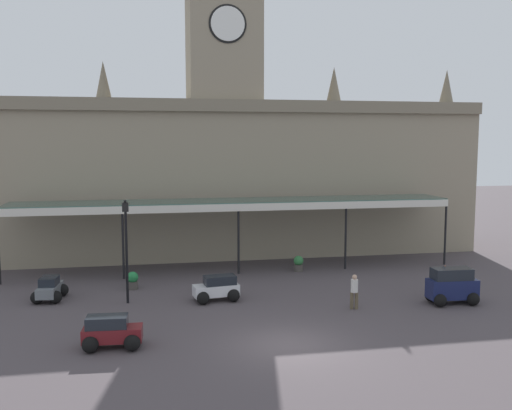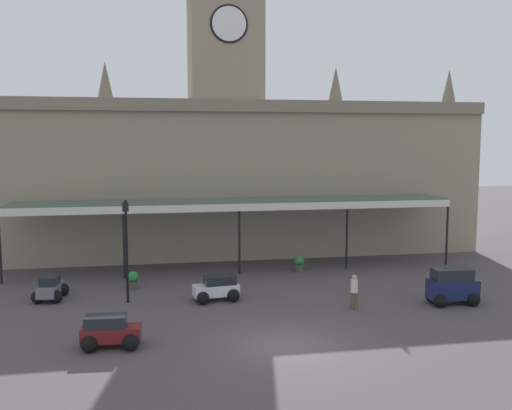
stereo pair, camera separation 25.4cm
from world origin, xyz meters
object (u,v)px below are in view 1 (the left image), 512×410
car_maroon_estate (112,334)px  victorian_lamppost (126,240)px  car_grey_sedan (50,290)px  pedestrian_beside_cars (354,290)px  planter_near_kerb (133,280)px  car_navy_van (452,287)px  traffic_cone (445,270)px  car_white_estate (217,290)px  planter_by_canopy (298,263)px

car_maroon_estate → victorian_lamppost: bearing=86.2°
car_grey_sedan → pedestrian_beside_cars: bearing=-16.7°
car_grey_sedan → victorian_lamppost: (3.86, -1.30, 2.67)m
pedestrian_beside_cars → planter_near_kerb: (-10.43, 5.68, -0.42)m
car_navy_van → planter_near_kerb: size_ratio=2.54×
car_maroon_estate → traffic_cone: 20.47m
car_grey_sedan → victorian_lamppost: victorian_lamppost is taller
car_navy_van → traffic_cone: 5.95m
traffic_cone → planter_near_kerb: 18.10m
car_maroon_estate → victorian_lamppost: size_ratio=0.45×
traffic_cone → planter_near_kerb: bearing=178.7°
car_white_estate → car_maroon_estate: (-4.78, -5.70, 0.00)m
car_white_estate → traffic_cone: car_white_estate is taller
traffic_cone → planter_near_kerb: size_ratio=0.70×
car_grey_sedan → planter_near_kerb: car_grey_sedan is taller
car_grey_sedan → car_maroon_estate: (3.45, -7.41, 0.06)m
planter_by_canopy → traffic_cone: bearing=-19.0°
traffic_cone → victorian_lamppost: bearing=-173.0°
car_white_estate → planter_near_kerb: (-4.19, 3.05, -0.07)m
planter_by_canopy → planter_near_kerb: bearing=-166.2°
planter_near_kerb → planter_by_canopy: bearing=13.8°
car_maroon_estate → planter_by_canopy: (10.48, 11.17, -0.07)m
pedestrian_beside_cars → victorian_lamppost: (-10.62, 3.05, 2.26)m
victorian_lamppost → car_grey_sedan: bearing=161.4°
car_grey_sedan → victorian_lamppost: bearing=-18.6°
victorian_lamppost → planter_near_kerb: 3.76m
car_grey_sedan → planter_near_kerb: size_ratio=2.22×
car_navy_van → planter_near_kerb: bearing=159.7°
traffic_cone → planter_by_canopy: size_ratio=0.70×
car_grey_sedan → car_maroon_estate: 8.18m
car_navy_van → planter_by_canopy: 9.88m
car_maroon_estate → car_grey_sedan: bearing=115.0°
car_white_estate → car_navy_van: car_navy_van is taller
car_white_estate → traffic_cone: bearing=10.8°
car_grey_sedan → planter_by_canopy: size_ratio=2.22×
planter_near_kerb → planter_by_canopy: 10.18m
victorian_lamppost → planter_near_kerb: size_ratio=5.34×
traffic_cone → planter_by_canopy: planter_by_canopy is taller
car_maroon_estate → planter_by_canopy: car_maroon_estate is taller
car_maroon_estate → planter_near_kerb: bearing=86.1°
car_grey_sedan → traffic_cone: 22.16m
car_white_estate → pedestrian_beside_cars: 6.79m
car_white_estate → planter_by_canopy: bearing=43.8°
car_white_estate → car_maroon_estate: bearing=-130.0°
traffic_cone → car_grey_sedan: bearing=-177.6°
pedestrian_beside_cars → car_navy_van: bearing=-0.5°
victorian_lamppost → planter_by_canopy: bearing=26.6°
car_maroon_estate → pedestrian_beside_cars: size_ratio=1.38×
car_maroon_estate → planter_by_canopy: 15.32m
car_white_estate → pedestrian_beside_cars: (6.24, -2.63, 0.34)m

